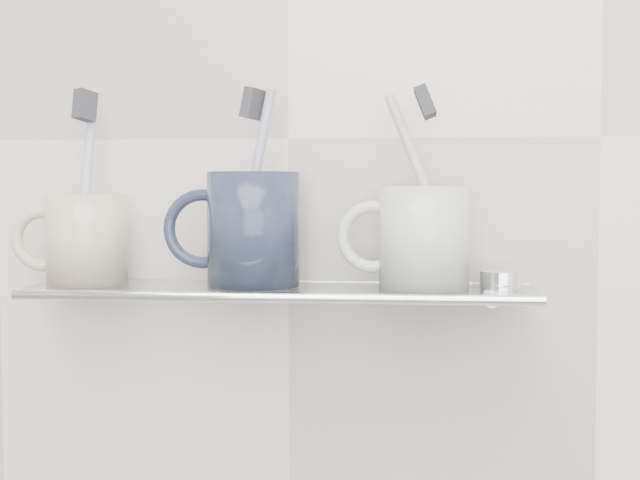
# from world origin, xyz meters

# --- Properties ---
(wall_back) EXTENTS (2.50, 0.00, 2.50)m
(wall_back) POSITION_xyz_m (0.00, 1.10, 1.25)
(wall_back) COLOR silver
(wall_back) RESTS_ON ground
(shelf_glass) EXTENTS (0.50, 0.12, 0.01)m
(shelf_glass) POSITION_xyz_m (0.00, 1.04, 1.10)
(shelf_glass) COLOR silver
(shelf_glass) RESTS_ON wall_back
(shelf_rail) EXTENTS (0.50, 0.01, 0.01)m
(shelf_rail) POSITION_xyz_m (0.00, 0.98, 1.10)
(shelf_rail) COLOR silver
(shelf_rail) RESTS_ON shelf_glass
(bracket_left) EXTENTS (0.02, 0.03, 0.02)m
(bracket_left) POSITION_xyz_m (-0.21, 1.09, 1.09)
(bracket_left) COLOR silver
(bracket_left) RESTS_ON wall_back
(bracket_right) EXTENTS (0.02, 0.03, 0.02)m
(bracket_right) POSITION_xyz_m (0.21, 1.09, 1.09)
(bracket_right) COLOR silver
(bracket_right) RESTS_ON wall_back
(mug_left) EXTENTS (0.09, 0.09, 0.09)m
(mug_left) POSITION_xyz_m (-0.20, 1.04, 1.15)
(mug_left) COLOR silver
(mug_left) RESTS_ON shelf_glass
(mug_left_handle) EXTENTS (0.07, 0.01, 0.07)m
(mug_left_handle) POSITION_xyz_m (-0.25, 1.04, 1.15)
(mug_left_handle) COLOR silver
(mug_left_handle) RESTS_ON mug_left
(toothbrush_left) EXTENTS (0.02, 0.05, 0.19)m
(toothbrush_left) POSITION_xyz_m (-0.20, 1.04, 1.20)
(toothbrush_left) COLOR #B6B7CB
(toothbrush_left) RESTS_ON mug_left
(bristles_left) EXTENTS (0.02, 0.03, 0.03)m
(bristles_left) POSITION_xyz_m (-0.20, 1.04, 1.28)
(bristles_left) COLOR #2F3136
(bristles_left) RESTS_ON toothbrush_left
(mug_center) EXTENTS (0.10, 0.10, 0.11)m
(mug_center) POSITION_xyz_m (-0.03, 1.04, 1.16)
(mug_center) COLOR #192032
(mug_center) RESTS_ON shelf_glass
(mug_center_handle) EXTENTS (0.08, 0.01, 0.08)m
(mug_center_handle) POSITION_xyz_m (-0.08, 1.04, 1.16)
(mug_center_handle) COLOR #192032
(mug_center_handle) RESTS_ON mug_center
(toothbrush_center) EXTENTS (0.05, 0.01, 0.19)m
(toothbrush_center) POSITION_xyz_m (-0.03, 1.04, 1.20)
(toothbrush_center) COLOR #9095B3
(toothbrush_center) RESTS_ON mug_center
(bristles_center) EXTENTS (0.03, 0.03, 0.03)m
(bristles_center) POSITION_xyz_m (-0.03, 1.04, 1.28)
(bristles_center) COLOR #2F3136
(bristles_center) RESTS_ON toothbrush_center
(mug_right) EXTENTS (0.12, 0.12, 0.10)m
(mug_right) POSITION_xyz_m (0.14, 1.04, 1.15)
(mug_right) COLOR silver
(mug_right) RESTS_ON shelf_glass
(mug_right_handle) EXTENTS (0.07, 0.01, 0.07)m
(mug_right_handle) POSITION_xyz_m (0.09, 1.04, 1.15)
(mug_right_handle) COLOR silver
(mug_right_handle) RESTS_ON mug_right
(toothbrush_right) EXTENTS (0.08, 0.04, 0.18)m
(toothbrush_right) POSITION_xyz_m (0.14, 1.04, 1.20)
(toothbrush_right) COLOR beige
(toothbrush_right) RESTS_ON mug_right
(bristles_right) EXTENTS (0.02, 0.03, 0.04)m
(bristles_right) POSITION_xyz_m (0.14, 1.04, 1.28)
(bristles_right) COLOR #2F3136
(bristles_right) RESTS_ON toothbrush_right
(chrome_cap) EXTENTS (0.04, 0.04, 0.02)m
(chrome_cap) POSITION_xyz_m (0.22, 1.04, 1.11)
(chrome_cap) COLOR silver
(chrome_cap) RESTS_ON shelf_glass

